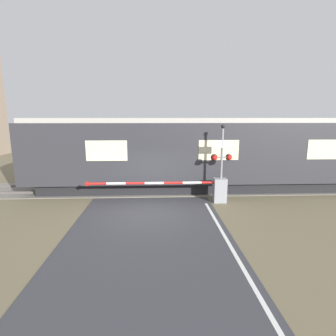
% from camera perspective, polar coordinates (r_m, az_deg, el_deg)
% --- Properties ---
extents(ground_plane, '(80.00, 80.00, 0.00)m').
position_cam_1_polar(ground_plane, '(11.43, -3.96, -9.61)').
color(ground_plane, '#6B6047').
extents(track_bed, '(36.00, 3.20, 0.13)m').
position_cam_1_polar(track_bed, '(14.98, -3.61, -4.48)').
color(track_bed, slate).
rests_on(track_bed, ground_plane).
extents(train, '(20.20, 3.14, 3.98)m').
position_cam_1_polar(train, '(14.89, 9.55, 3.20)').
color(train, black).
rests_on(train, ground_plane).
extents(crossing_barrier, '(6.65, 0.44, 1.17)m').
position_cam_1_polar(crossing_barrier, '(12.64, 8.49, -4.51)').
color(crossing_barrier, gray).
rests_on(crossing_barrier, ground_plane).
extents(signal_post, '(0.99, 0.26, 3.69)m').
position_cam_1_polar(signal_post, '(12.48, 11.62, 1.97)').
color(signal_post, gray).
rests_on(signal_post, ground_plane).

